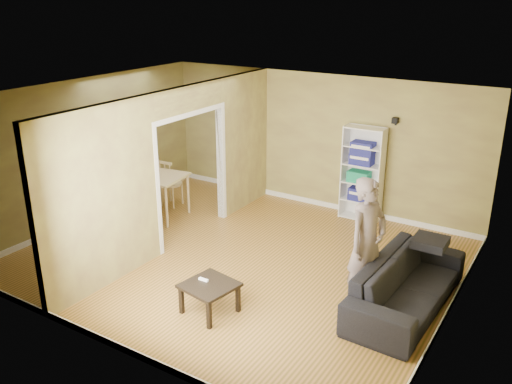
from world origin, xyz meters
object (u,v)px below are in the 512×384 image
coffee_table (209,288)px  chair_left (121,185)px  dining_table (150,178)px  chair_near (127,202)px  chair_far (171,182)px  bookshelf (363,173)px  person (368,232)px  sofa (408,277)px

coffee_table → chair_left: (-3.68, 2.08, 0.12)m
dining_table → chair_near: 0.69m
dining_table → chair_left: 0.77m
coffee_table → chair_near: bearing=153.2°
chair_left → chair_far: chair_left is taller
bookshelf → chair_far: bookshelf is taller
chair_left → dining_table: bearing=84.7°
coffee_table → chair_near: 3.28m
person → chair_left: person is taller
dining_table → chair_near: chair_near is taller
chair_near → person: bearing=-23.0°
chair_left → chair_near: chair_near is taller
sofa → chair_far: chair_far is taller
chair_near → chair_far: chair_near is taller
coffee_table → chair_left: bearing=150.5°
chair_far → person: bearing=159.9°
chair_near → chair_left: bearing=120.6°
chair_left → chair_near: (0.76, -0.60, 0.00)m
person → coffee_table: bearing=148.2°
coffee_table → chair_left: size_ratio=0.66×
coffee_table → chair_far: chair_far is taller
sofa → dining_table: bearing=85.6°
bookshelf → sofa: bearing=-57.2°
person → bookshelf: person is taller
sofa → person: person is taller
bookshelf → chair_near: (-3.40, -2.63, -0.39)m
sofa → person: (-0.54, -0.19, 0.60)m
bookshelf → chair_left: bearing=-154.0°
bookshelf → chair_near: bookshelf is taller
person → chair_far: 4.82m
person → coffee_table: (-1.62, -1.32, -0.69)m
chair_far → coffee_table: bearing=134.3°
sofa → chair_left: bearing=86.8°
bookshelf → chair_near: size_ratio=1.81×
sofa → bookshelf: 3.12m
sofa → dining_table: size_ratio=1.81×
chair_left → chair_far: (0.72, 0.64, -0.01)m
sofa → coffee_table: (-2.15, -1.51, -0.09)m
coffee_table → bookshelf: bearing=83.4°
dining_table → chair_near: bearing=-87.5°
coffee_table → dining_table: dining_table is taller
bookshelf → chair_left: 4.64m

